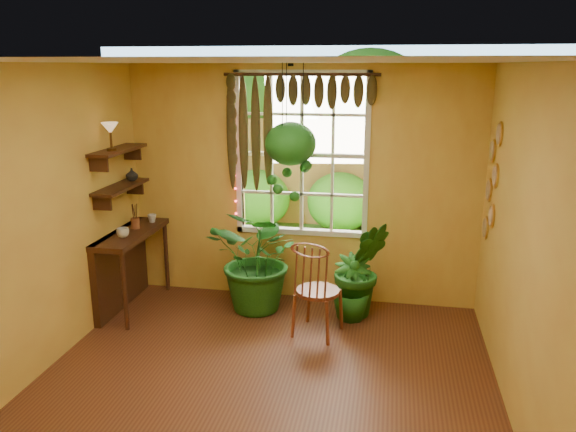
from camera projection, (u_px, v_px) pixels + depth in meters
name	position (u px, v px, depth m)	size (l,w,h in m)	color
floor	(256.00, 403.00, 4.59)	(4.50, 4.50, 0.00)	brown
ceiling	(250.00, 61.00, 3.89)	(4.50, 4.50, 0.00)	white
wall_back	(301.00, 186.00, 6.38)	(4.00, 4.00, 0.00)	#E6BF4E
wall_left	(16.00, 232.00, 4.60)	(4.50, 4.50, 0.00)	#E6BF4E
wall_right	(533.00, 263.00, 3.88)	(4.50, 4.50, 0.00)	#E6BF4E
window	(302.00, 155.00, 6.31)	(1.52, 0.10, 1.86)	white
valance_vine	(293.00, 103.00, 6.06)	(1.70, 0.12, 1.10)	#3E2211
string_lights	(234.00, 150.00, 6.35)	(0.03, 0.03, 1.54)	#FF2633
wall_plates	(492.00, 183.00, 5.53)	(0.04, 0.32, 1.10)	#FFECD0
counter_ledge	(124.00, 261.00, 6.31)	(0.40, 1.20, 0.90)	#3E2211
shelf_lower	(121.00, 187.00, 6.08)	(0.25, 0.90, 0.04)	#3E2211
shelf_upper	(118.00, 150.00, 5.97)	(0.25, 0.90, 0.04)	#3E2211
backyard	(352.00, 140.00, 10.74)	(14.00, 10.00, 12.00)	#2C5D1A
windsor_chair	(316.00, 303.00, 5.68)	(0.54, 0.56, 1.18)	maroon
potted_plant_left	(261.00, 259.00, 6.19)	(1.09, 0.94, 1.21)	#124414
potted_plant_mid	(361.00, 269.00, 6.09)	(0.59, 0.48, 1.08)	#124414
potted_plant_right	(351.00, 287.00, 6.04)	(0.40, 0.40, 0.72)	#124414
hanging_basket	(291.00, 147.00, 6.00)	(0.55, 0.55, 1.45)	black
cup_a	(123.00, 233.00, 5.97)	(0.13, 0.13, 0.10)	silver
cup_b	(152.00, 218.00, 6.54)	(0.10, 0.10, 0.09)	beige
brush_jar	(135.00, 216.00, 6.28)	(0.10, 0.10, 0.36)	brown
shelf_vase	(132.00, 174.00, 6.31)	(0.13, 0.13, 0.14)	#B2AD99
tiffany_lamp	(110.00, 130.00, 5.76)	(0.18, 0.18, 0.29)	#523417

